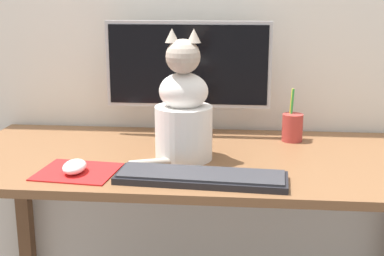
{
  "coord_description": "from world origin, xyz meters",
  "views": [
    {
      "loc": [
        0.12,
        -1.57,
        1.24
      ],
      "look_at": [
        -0.01,
        -0.13,
        0.87
      ],
      "focal_mm": 50.0,
      "sensor_mm": 36.0,
      "label": 1
    }
  ],
  "objects_px": {
    "computer_mouse_left": "(75,167)",
    "pen_cup": "(292,127)",
    "cat": "(183,112)",
    "monitor": "(188,71)",
    "keyboard": "(201,177)"
  },
  "relations": [
    {
      "from": "computer_mouse_left",
      "to": "cat",
      "type": "relative_size",
      "value": 0.25
    },
    {
      "from": "monitor",
      "to": "computer_mouse_left",
      "type": "height_order",
      "value": "monitor"
    },
    {
      "from": "cat",
      "to": "pen_cup",
      "type": "bearing_deg",
      "value": 33.63
    },
    {
      "from": "keyboard",
      "to": "computer_mouse_left",
      "type": "distance_m",
      "value": 0.36
    },
    {
      "from": "keyboard",
      "to": "pen_cup",
      "type": "distance_m",
      "value": 0.51
    },
    {
      "from": "computer_mouse_left",
      "to": "pen_cup",
      "type": "height_order",
      "value": "pen_cup"
    },
    {
      "from": "computer_mouse_left",
      "to": "pen_cup",
      "type": "relative_size",
      "value": 0.55
    },
    {
      "from": "computer_mouse_left",
      "to": "cat",
      "type": "bearing_deg",
      "value": 30.33
    },
    {
      "from": "computer_mouse_left",
      "to": "pen_cup",
      "type": "bearing_deg",
      "value": 32.37
    },
    {
      "from": "keyboard",
      "to": "pen_cup",
      "type": "relative_size",
      "value": 2.63
    },
    {
      "from": "pen_cup",
      "to": "keyboard",
      "type": "bearing_deg",
      "value": -123.02
    },
    {
      "from": "keyboard",
      "to": "computer_mouse_left",
      "type": "relative_size",
      "value": 4.82
    },
    {
      "from": "computer_mouse_left",
      "to": "cat",
      "type": "height_order",
      "value": "cat"
    },
    {
      "from": "monitor",
      "to": "cat",
      "type": "xyz_separation_m",
      "value": [
        0.01,
        -0.27,
        -0.08
      ]
    },
    {
      "from": "monitor",
      "to": "keyboard",
      "type": "distance_m",
      "value": 0.52
    }
  ]
}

